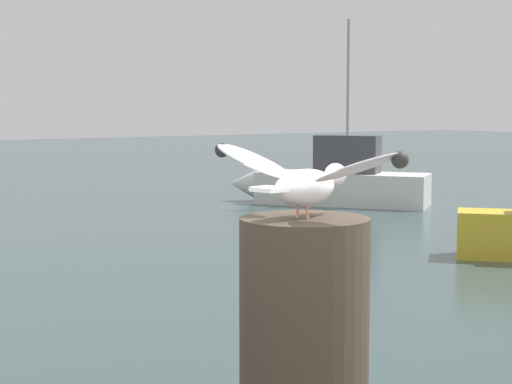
{
  "coord_description": "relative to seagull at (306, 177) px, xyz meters",
  "views": [
    {
      "loc": [
        -1.9,
        -2.17,
        2.67
      ],
      "look_at": [
        -0.52,
        -0.0,
        2.4
      ],
      "focal_mm": 60.84,
      "sensor_mm": 36.0,
      "label": 1
    }
  ],
  "objects": [
    {
      "name": "boat_white",
      "position": [
        12.33,
        16.37,
        -1.89
      ],
      "size": [
        4.37,
        5.07,
        4.96
      ],
      "color": "silver",
      "rests_on": "ground_plane"
    },
    {
      "name": "seagull",
      "position": [
        0.0,
        0.0,
        0.0
      ],
      "size": [
        0.39,
        0.66,
        0.2
      ],
      "color": "tan",
      "rests_on": "mooring_post"
    }
  ]
}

